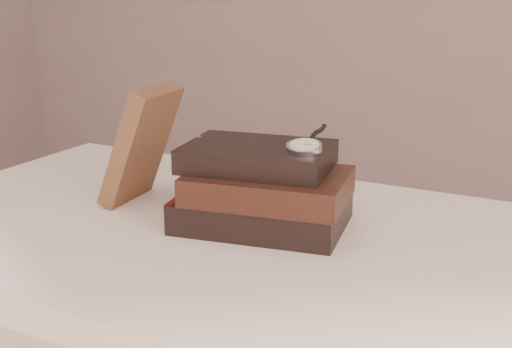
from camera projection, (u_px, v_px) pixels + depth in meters
The scene contains 5 objects.
table at pixel (221, 284), 0.98m from camera, with size 1.00×0.60×0.75m.
book_stack at pixel (263, 189), 0.94m from camera, with size 0.26×0.19×0.12m.
journal at pixel (141, 144), 1.03m from camera, with size 0.03×0.12×0.19m, color #492C1C.
pocket_watch at pixel (305, 146), 0.89m from camera, with size 0.06×0.15×0.02m.
eyeglasses at pixel (227, 162), 1.03m from camera, with size 0.11×0.13×0.05m.
Camera 1 is at (0.46, -0.42, 1.09)m, focal length 46.96 mm.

